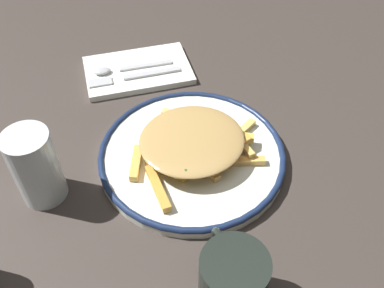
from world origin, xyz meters
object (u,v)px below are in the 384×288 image
Objects in this scene: fries_heap at (192,142)px; coffee_mug at (232,280)px; napkin at (138,70)px; spoon at (120,69)px; plate at (192,154)px; fork at (134,76)px; water_glass at (36,165)px.

coffee_mug is at bearing 174.38° from fries_heap.
napkin is 0.04m from spoon.
plate is 0.26m from spoon.
napkin is at bearing 7.83° from plate.
spoon is (0.03, 0.02, 0.00)m from fork.
fries_heap is 0.26m from spoon.
napkin is at bearing -38.51° from water_glass.
plate is 1.68× the size of fork.
water_glass is (-0.25, 0.16, 0.04)m from spoon.
fries_heap is 2.09× the size of coffee_mug.
water_glass reaches higher than spoon.
plate is 0.23m from water_glass.
fries_heap reaches higher than napkin.
plate is at bearing -164.56° from spoon.
plate is 0.25m from napkin.
water_glass is at bearing 147.03° from spoon.
napkin is 0.03m from fork.
water_glass is 1.10× the size of coffee_mug.
fries_heap is at bearing -164.65° from spoon.
fork is (-0.03, 0.01, 0.01)m from napkin.
fork is (0.22, 0.05, -0.02)m from fries_heap.
fries_heap is 0.23m from water_glass.
spoon is at bearing 87.18° from napkin.
coffee_mug is at bearing -174.58° from spoon.
spoon is 0.30m from water_glass.
fork is at bearing 11.75° from fries_heap.
fries_heap reaches higher than spoon.
napkin is 1.33× the size of spoon.
plate is 0.23m from fork.
water_glass reaches higher than fork.
fries_heap is 0.23m from coffee_mug.
fries_heap reaches higher than fork.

